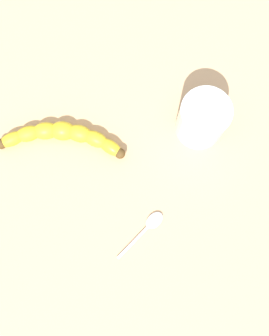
{
  "coord_description": "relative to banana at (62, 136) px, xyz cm",
  "views": [
    {
      "loc": [
        14.34,
        10.45,
        82.28
      ],
      "look_at": [
        2.1,
        2.59,
        5.0
      ],
      "focal_mm": 46.55,
      "sensor_mm": 36.0,
      "label": 1
    }
  ],
  "objects": [
    {
      "name": "banana",
      "position": [
        0.0,
        0.0,
        0.0
      ],
      "size": [
        12.83,
        21.46,
        3.56
      ],
      "rotation": [
        0.0,
        0.0,
        5.2
      ],
      "color": "yellow",
      "rests_on": "wooden_tabletop"
    },
    {
      "name": "teaspoon",
      "position": [
        4.45,
        22.41,
        -1.38
      ],
      "size": [
        11.26,
        3.68,
        0.8
      ],
      "rotation": [
        0.0,
        0.0,
        2.94
      ],
      "color": "silver",
      "rests_on": "wooden_tabletop"
    },
    {
      "name": "smoothie_glass",
      "position": [
        -15.57,
        20.18,
        2.85
      ],
      "size": [
        8.83,
        8.83,
        9.98
      ],
      "color": "silver",
      "rests_on": "wooden_tabletop"
    },
    {
      "name": "wooden_tabletop",
      "position": [
        -4.21,
        11.9,
        -3.28
      ],
      "size": [
        120.0,
        120.0,
        3.0
      ],
      "primitive_type": "cube",
      "color": "tan",
      "rests_on": "ground"
    }
  ]
}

